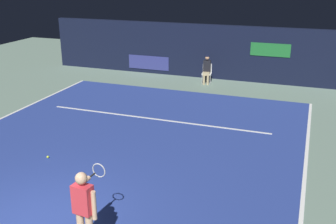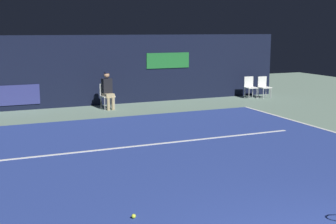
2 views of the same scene
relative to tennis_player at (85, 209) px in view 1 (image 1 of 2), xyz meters
name	(u,v)px [view 1 (image 1 of 2)]	position (x,y,z in m)	size (l,w,h in m)	color
ground_plane	(131,141)	(-1.48, 5.14, -0.99)	(32.01, 32.01, 0.00)	slate
court_surface	(131,140)	(-1.48, 5.14, -0.98)	(10.55, 11.50, 0.01)	navy
line_sideline_left	(306,166)	(3.74, 5.14, -0.97)	(0.10, 11.50, 0.01)	white
line_service	(155,119)	(-1.48, 7.15, -0.97)	(8.23, 0.10, 0.01)	white
back_wall	(203,51)	(-1.49, 13.59, 0.31)	(16.13, 0.33, 2.60)	black
tennis_player	(85,209)	(0.00, 0.00, 0.00)	(0.54, 0.97, 1.73)	#DBAD89
line_judge_on_chair	(207,69)	(-0.98, 12.50, -0.30)	(0.49, 0.57, 1.32)	white
tennis_ball	(48,157)	(-3.18, 3.18, -0.94)	(0.07, 0.07, 0.07)	#CCE033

